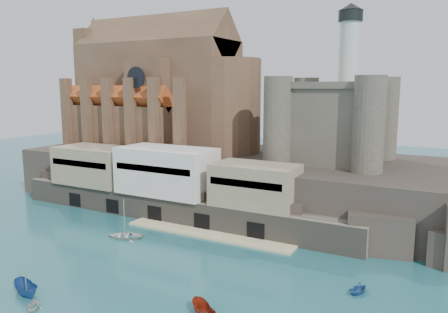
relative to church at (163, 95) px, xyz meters
name	(u,v)px	position (x,y,z in m)	size (l,w,h in m)	color
ground	(124,273)	(24.13, -41.85, -22.13)	(300.00, 300.00, 0.00)	#1B545B
promontory	(251,180)	(23.94, -2.48, -17.20)	(100.00, 36.00, 10.00)	#2A241F
quay	(165,185)	(13.94, -18.78, -16.06)	(70.00, 12.00, 13.05)	#6B6456
church	(163,95)	(0.00, 0.00, 0.00)	(47.00, 25.93, 30.51)	#513825
castle_keep	(333,118)	(40.21, -0.78, -3.81)	(21.20, 21.20, 29.30)	#4A463A
boat_1	(34,308)	(21.57, -53.74, -22.13)	(2.35, 1.43, 2.72)	beige
boat_2	(27,294)	(17.99, -51.89, -22.13)	(1.88, 1.93, 5.01)	#244F8F
boat_6	(125,237)	(15.00, -31.30, -22.13)	(4.11, 1.19, 5.75)	beige
boat_7	(358,293)	(52.25, -32.87, -22.13)	(2.74, 1.67, 3.17)	#264D92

